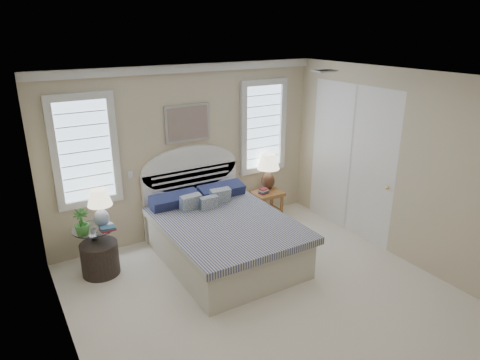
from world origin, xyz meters
The scene contains 21 objects.
floor centered at (0.00, 0.00, 0.00)m, with size 4.50×5.00×0.01m, color silver.
ceiling centered at (0.00, 0.00, 2.70)m, with size 4.50×5.00×0.01m, color white.
wall_back centered at (0.00, 2.50, 1.35)m, with size 4.50×0.02×2.70m, color #C7B895.
wall_left centered at (-2.25, 0.00, 1.35)m, with size 0.02×5.00×2.70m, color #C7B895.
wall_right centered at (2.25, 0.00, 1.35)m, with size 0.02×5.00×2.70m, color #C7B895.
crown_molding centered at (0.00, 2.46, 2.64)m, with size 4.50×0.08×0.12m, color silver.
hvac_vent centered at (1.20, 0.80, 2.68)m, with size 0.30×0.20×0.02m, color #B2B2B2.
switch_plate centered at (-0.95, 2.48, 1.15)m, with size 0.08×0.01×0.12m, color silver.
window_left centered at (-1.55, 2.48, 1.60)m, with size 0.90×0.06×1.60m, color silver.
window_right centered at (1.40, 2.48, 1.60)m, with size 0.90×0.06×1.60m, color silver.
painting centered at (0.00, 2.46, 1.82)m, with size 0.74×0.04×0.58m, color silver.
closet_door centered at (2.23, 1.20, 1.20)m, with size 0.02×1.80×2.40m, color white.
bed centered at (0.00, 1.46, 0.39)m, with size 1.72×2.28×1.47m.
side_table_left centered at (-1.65, 2.05, 0.39)m, with size 0.56×0.56×0.63m.
nightstand_right centered at (1.30, 2.15, 0.39)m, with size 0.50×0.40×0.53m.
floor_pot centered at (-1.64, 1.90, 0.23)m, with size 0.50×0.50×0.46m, color black.
lamp_left centered at (-1.52, 2.05, 0.96)m, with size 0.41×0.41×0.54m.
lamp_right centered at (1.40, 2.29, 0.92)m, with size 0.48×0.48×0.64m.
potted_plant centered at (-1.81, 1.92, 0.81)m, with size 0.20×0.20×0.36m, color #3B6D2B.
books_left centered at (-1.50, 1.88, 0.66)m, with size 0.20×0.15×0.05m.
books_right centered at (1.20, 2.13, 0.57)m, with size 0.18×0.14×0.09m.
Camera 1 is at (-2.63, -3.48, 3.22)m, focal length 32.00 mm.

